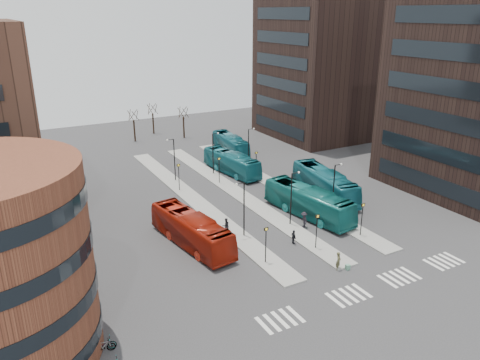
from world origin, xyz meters
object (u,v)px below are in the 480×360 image
commuter_a (226,226)px  commuter_b (294,237)px  teal_bus_b (232,163)px  commuter_c (304,220)px  bicycle_mid (104,346)px  red_bus (191,230)px  teal_bus_a (308,202)px  teal_bus_d (230,144)px  traveller (338,261)px  suitcase (348,267)px  bicycle_far (103,344)px  teal_bus_c (325,183)px

commuter_a → commuter_b: bearing=137.5°
teal_bus_b → commuter_c: size_ratio=6.33×
bicycle_mid → red_bus: bearing=-36.1°
teal_bus_a → teal_bus_d: 28.28m
red_bus → commuter_a: size_ratio=7.11×
teal_bus_b → teal_bus_a: bearing=-94.6°
traveller → teal_bus_d: bearing=35.1°
suitcase → teal_bus_b: (3.47, 29.87, 1.37)m
commuter_a → teal_bus_b: bearing=-113.5°
suitcase → commuter_c: 9.65m
teal_bus_b → commuter_b: 23.68m
bicycle_mid → bicycle_far: size_ratio=0.89×
suitcase → teal_bus_b: bearing=84.3°
teal_bus_a → teal_bus_d: (4.35, 27.94, -0.23)m
teal_bus_a → bicycle_mid: 29.55m
teal_bus_d → commuter_a: bearing=-113.6°
commuter_b → commuter_c: (3.29, 2.73, 0.15)m
teal_bus_a → commuter_a: (-10.59, 0.59, -0.89)m
traveller → red_bus: bearing=90.2°
teal_bus_c → commuter_c: 10.12m
teal_bus_b → teal_bus_d: bearing=56.4°
teal_bus_c → commuter_b: 14.40m
commuter_c → bicycle_mid: size_ratio=1.09×
teal_bus_d → commuter_b: teal_bus_d is taller
teal_bus_c → teal_bus_d: (-1.21, 23.97, -0.27)m
suitcase → teal_bus_c: size_ratio=0.04×
teal_bus_d → bicycle_mid: 50.86m
teal_bus_d → commuter_c: 31.01m
suitcase → red_bus: 15.96m
commuter_a → commuter_b: (4.99, -5.67, -0.09)m
teal_bus_b → teal_bus_c: bearing=-72.9°
teal_bus_d → bicycle_far: teal_bus_d is taller
red_bus → bicycle_mid: red_bus is taller
teal_bus_c → traveller: teal_bus_c is taller
teal_bus_a → teal_bus_d: teal_bus_a is taller
commuter_b → bicycle_mid: size_ratio=0.91×
teal_bus_c → teal_bus_b: bearing=122.8°
suitcase → commuter_b: 6.91m
red_bus → teal_bus_d: bearing=46.9°
red_bus → teal_bus_d: size_ratio=1.12×
suitcase → commuter_c: (1.83, 9.46, 0.66)m
bicycle_mid → teal_bus_c: bearing=-54.9°
teal_bus_a → commuter_c: (-2.30, -2.35, -0.84)m
commuter_b → bicycle_mid: 22.45m
traveller → bicycle_mid: 21.96m
teal_bus_d → commuter_b: 34.49m
traveller → bicycle_mid: size_ratio=1.09×
teal_bus_b → traveller: bearing=-105.0°
commuter_c → bicycle_mid: 26.48m
suitcase → bicycle_far: size_ratio=0.27×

